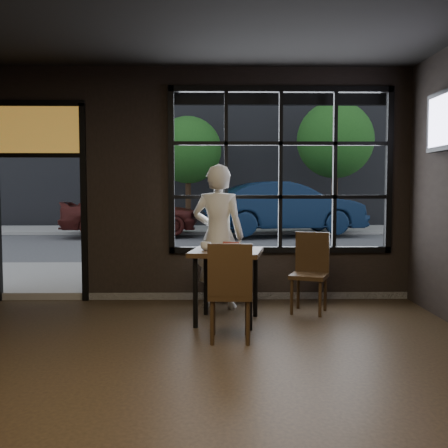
{
  "coord_description": "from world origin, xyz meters",
  "views": [
    {
      "loc": [
        0.3,
        -3.72,
        1.56
      ],
      "look_at": [
        0.4,
        2.2,
        1.15
      ],
      "focal_mm": 42.0,
      "sensor_mm": 36.0,
      "label": 1
    }
  ],
  "objects_px": {
    "chair_near": "(230,291)",
    "man": "(218,236)",
    "navy_car": "(285,208)",
    "cafe_table": "(227,286)"
  },
  "relations": [
    {
      "from": "chair_near",
      "to": "man",
      "type": "relative_size",
      "value": 0.55
    },
    {
      "from": "man",
      "to": "navy_car",
      "type": "bearing_deg",
      "value": -89.0
    },
    {
      "from": "chair_near",
      "to": "man",
      "type": "distance_m",
      "value": 1.55
    },
    {
      "from": "chair_near",
      "to": "navy_car",
      "type": "distance_m",
      "value": 11.44
    },
    {
      "from": "chair_near",
      "to": "navy_car",
      "type": "height_order",
      "value": "navy_car"
    },
    {
      "from": "cafe_table",
      "to": "navy_car",
      "type": "xyz_separation_m",
      "value": [
        2.07,
        10.52,
        0.5
      ]
    },
    {
      "from": "man",
      "to": "navy_car",
      "type": "xyz_separation_m",
      "value": [
        2.16,
        9.76,
        -0.01
      ]
    },
    {
      "from": "navy_car",
      "to": "cafe_table",
      "type": "bearing_deg",
      "value": 157.63
    },
    {
      "from": "cafe_table",
      "to": "chair_near",
      "type": "distance_m",
      "value": 0.73
    },
    {
      "from": "man",
      "to": "navy_car",
      "type": "height_order",
      "value": "man"
    }
  ]
}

